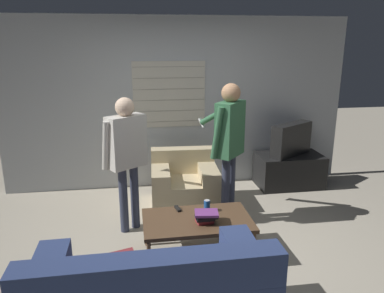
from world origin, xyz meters
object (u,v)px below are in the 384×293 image
Objects in this scene: person_left_standing at (126,148)px; soda_can at (207,206)px; book_stack at (206,216)px; spare_remote at (178,209)px; person_right_standing at (229,136)px; tv at (291,139)px; coffee_table at (197,222)px; armchair_beige at (184,183)px.

soda_can is (0.83, -0.55, -0.52)m from person_left_standing.
book_stack is 0.42m from spare_remote.
tv is at bearing -9.56° from person_right_standing.
person_right_standing reaches higher than person_left_standing.
coffee_table is at bearing -66.51° from spare_remote.
coffee_table is at bearing 125.72° from book_stack.
coffee_table is 4.32× the size of book_stack.
tv reaches higher than book_stack.
person_right_standing is at bearing 24.03° from spare_remote.
soda_can is (0.14, 0.17, 0.10)m from coffee_table.
person_left_standing reaches higher than soda_can.
tv is at bearing 26.19° from spare_remote.
armchair_beige is at bearing -18.46° from tv.
tv is at bearing 47.37° from book_stack.
coffee_table is at bearing 90.91° from armchair_beige.
armchair_beige is at bearing 78.58° from person_right_standing.
armchair_beige is 0.58× the size of person_left_standing.
soda_can is at bearing 75.60° from book_stack.
person_left_standing reaches higher than armchair_beige.
armchair_beige reaches higher than book_stack.
person_left_standing is 0.92× the size of person_right_standing.
coffee_table is 8.24× the size of spare_remote.
armchair_beige is 1.21m from person_left_standing.
person_left_standing is 1.23m from book_stack.
book_stack is at bearing -66.32° from spare_remote.
armchair_beige is 1.45m from book_stack.
person_left_standing is (-0.75, -0.62, 0.72)m from armchair_beige.
person_left_standing reaches higher than coffee_table.
armchair_beige is at bearing 5.65° from person_left_standing.
person_left_standing is (-2.46, -1.02, 0.26)m from tv.
armchair_beige is 7.36× the size of soda_can.
spare_remote is (-0.17, 0.25, 0.05)m from coffee_table.
soda_can is at bearing -171.75° from person_right_standing.
spare_remote is at bearing 167.15° from person_right_standing.
armchair_beige is 1.34m from coffee_table.
person_left_standing is 0.91m from spare_remote.
person_right_standing is (1.21, 0.02, 0.09)m from person_left_standing.
person_right_standing is 1.11m from book_stack.
armchair_beige is 0.83× the size of coffee_table.
book_stack reaches higher than spare_remote.
person_right_standing reaches higher than tv.
tv is 2.51m from book_stack.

